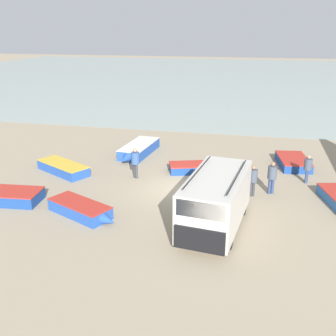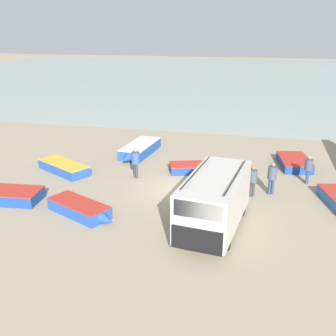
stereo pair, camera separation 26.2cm
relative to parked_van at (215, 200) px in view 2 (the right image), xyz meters
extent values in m
plane|color=gray|center=(-2.11, 3.80, -1.29)|extent=(200.00, 200.00, 0.00)
cube|color=#99A89E|center=(-2.11, 55.80, -1.29)|extent=(120.00, 80.00, 0.01)
cube|color=beige|center=(0.00, 0.03, 0.02)|extent=(2.74, 5.34, 2.06)
cube|color=black|center=(-0.32, -2.56, -0.55)|extent=(1.95, 0.34, 0.93)
cube|color=#1E232D|center=(-0.31, -2.48, 0.64)|extent=(1.87, 0.29, 0.66)
cylinder|color=black|center=(0.73, -1.66, -0.97)|extent=(0.30, 0.67, 0.65)
cylinder|color=black|center=(-1.12, -1.43, -0.97)|extent=(0.30, 0.67, 0.65)
cylinder|color=black|center=(1.13, 1.49, -0.97)|extent=(0.30, 0.67, 0.65)
cylinder|color=black|center=(-0.73, 1.72, -0.97)|extent=(0.30, 0.67, 0.65)
cylinder|color=black|center=(0.83, -0.07, 1.17)|extent=(0.57, 4.17, 0.05)
cylinder|color=black|center=(-0.82, 0.13, 1.17)|extent=(0.57, 4.17, 0.05)
cube|color=navy|center=(-10.37, 0.35, -1.02)|extent=(3.48, 1.89, 0.54)
cube|color=#B22D23|center=(-10.37, 0.35, -0.82)|extent=(0.34, 1.47, 0.05)
cube|color=#B22D23|center=(-10.37, 0.35, -0.73)|extent=(3.52, 1.91, 0.04)
cone|color=#2D66AD|center=(5.25, 5.48, -1.05)|extent=(0.64, 0.85, 0.46)
cube|color=navy|center=(3.86, 9.05, -1.05)|extent=(2.12, 3.26, 0.48)
cone|color=navy|center=(3.58, 10.89, -1.05)|extent=(0.55, 0.73, 0.46)
cube|color=#B22D23|center=(3.86, 9.05, -0.88)|extent=(1.56, 0.43, 0.05)
cube|color=#B22D23|center=(3.86, 9.05, -0.79)|extent=(2.14, 3.29, 0.04)
cube|color=navy|center=(-1.58, 6.80, -1.07)|extent=(3.99, 2.41, 0.45)
cone|color=navy|center=(0.60, 7.51, -1.07)|extent=(0.92, 0.66, 0.43)
cube|color=#B22D23|center=(-1.58, 6.80, -0.91)|extent=(0.56, 1.22, 0.05)
cube|color=#B22D23|center=(-1.58, 6.80, -0.82)|extent=(4.03, 2.44, 0.04)
cube|color=#234CA3|center=(-6.23, 9.38, -0.97)|extent=(1.91, 4.07, 0.65)
cone|color=#234CA3|center=(-6.46, 6.99, -0.97)|extent=(0.70, 0.92, 0.62)
cube|color=silver|center=(-6.23, 9.38, -0.71)|extent=(1.42, 0.34, 0.05)
cube|color=silver|center=(-6.23, 9.38, -0.63)|extent=(1.93, 4.11, 0.04)
cube|color=#234CA3|center=(-9.57, 4.77, -1.02)|extent=(3.71, 2.83, 0.54)
cone|color=#234CA3|center=(-11.45, 5.80, -1.02)|extent=(0.93, 0.82, 0.52)
cube|color=gold|center=(-9.57, 4.77, -0.82)|extent=(0.75, 1.15, 0.05)
cube|color=gold|center=(-9.57, 4.77, -0.73)|extent=(3.75, 2.85, 0.04)
cube|color=#234CA3|center=(-6.22, -0.18, -1.02)|extent=(3.35, 2.44, 0.54)
cone|color=#234CA3|center=(-4.49, -0.99, -1.02)|extent=(0.84, 0.76, 0.52)
cube|color=#B22D23|center=(-6.22, -0.18, -0.82)|extent=(0.66, 1.11, 0.05)
cube|color=#B22D23|center=(-6.22, -0.18, -0.73)|extent=(3.38, 2.46, 0.04)
cylinder|color=#38383D|center=(-5.03, 4.85, -0.87)|extent=(0.16, 0.16, 0.85)
cylinder|color=#38383D|center=(-5.18, 4.95, -0.87)|extent=(0.16, 0.16, 0.85)
cylinder|color=#335189|center=(-5.10, 4.90, -0.10)|extent=(0.46, 0.46, 0.68)
sphere|color=tan|center=(-5.10, 4.90, 0.35)|extent=(0.23, 0.23, 0.23)
cylinder|color=navy|center=(2.50, 4.31, -0.87)|extent=(0.16, 0.16, 0.84)
cylinder|color=navy|center=(2.34, 4.23, -0.87)|extent=(0.16, 0.16, 0.84)
cylinder|color=#424C5B|center=(2.42, 4.27, -0.12)|extent=(0.46, 0.46, 0.67)
sphere|color=#8C664C|center=(2.42, 4.27, 0.33)|extent=(0.23, 0.23, 0.23)
cylinder|color=navy|center=(4.40, 6.35, -0.91)|extent=(0.15, 0.15, 0.78)
cylinder|color=navy|center=(4.36, 6.20, -0.91)|extent=(0.15, 0.15, 0.78)
cylinder|color=#424C5B|center=(4.38, 6.27, -0.21)|extent=(0.42, 0.42, 0.62)
sphere|color=tan|center=(4.38, 6.27, 0.20)|extent=(0.21, 0.21, 0.21)
cylinder|color=#38383D|center=(1.40, 3.67, -0.89)|extent=(0.15, 0.15, 0.81)
cylinder|color=#38383D|center=(1.54, 3.77, -0.89)|extent=(0.15, 0.15, 0.81)
cylinder|color=#424C5B|center=(1.47, 3.72, -0.17)|extent=(0.44, 0.44, 0.64)
sphere|color=#8C664C|center=(1.47, 3.72, 0.26)|extent=(0.22, 0.22, 0.22)
camera|label=1|loc=(1.38, -15.26, 6.87)|focal=42.00mm
camera|label=2|loc=(1.64, -15.20, 6.87)|focal=42.00mm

